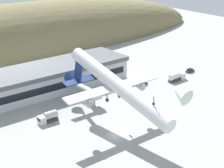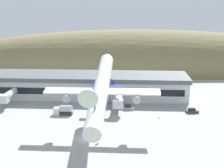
{
  "view_description": "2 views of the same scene",
  "coord_description": "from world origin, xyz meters",
  "px_view_note": "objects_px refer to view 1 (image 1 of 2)",
  "views": [
    {
      "loc": [
        -59.68,
        -73.34,
        52.6
      ],
      "look_at": [
        2.85,
        4.96,
        13.68
      ],
      "focal_mm": 60.0,
      "sensor_mm": 36.0,
      "label": 1
    },
    {
      "loc": [
        12.05,
        -79.02,
        35.31
      ],
      "look_at": [
        6.49,
        9.13,
        13.51
      ],
      "focal_mm": 50.0,
      "sensor_mm": 36.0,
      "label": 2
    }
  ],
  "objects_px": {
    "service_car_2": "(142,84)",
    "box_truck": "(177,77)",
    "cargo_airplane": "(116,86)",
    "traffic_cone_0": "(130,97)",
    "service_car_0": "(190,71)",
    "traffic_cone_1": "(99,107)",
    "service_car_1": "(93,96)",
    "jetway_1": "(86,90)",
    "fuel_truck": "(48,117)",
    "terminal_building": "(9,86)"
  },
  "relations": [
    {
      "from": "service_car_1",
      "to": "box_truck",
      "type": "xyz_separation_m",
      "value": [
        36.16,
        -6.87,
        0.81
      ]
    },
    {
      "from": "cargo_airplane",
      "to": "fuel_truck",
      "type": "relative_size",
      "value": 8.29
    },
    {
      "from": "service_car_1",
      "to": "service_car_2",
      "type": "xyz_separation_m",
      "value": [
        21.94,
        -2.19,
        -0.02
      ]
    },
    {
      "from": "service_car_1",
      "to": "service_car_2",
      "type": "relative_size",
      "value": 0.95
    },
    {
      "from": "jetway_1",
      "to": "traffic_cone_1",
      "type": "bearing_deg",
      "value": -89.16
    },
    {
      "from": "terminal_building",
      "to": "traffic_cone_1",
      "type": "distance_m",
      "value": 32.65
    },
    {
      "from": "service_car_0",
      "to": "traffic_cone_1",
      "type": "distance_m",
      "value": 51.67
    },
    {
      "from": "service_car_2",
      "to": "box_truck",
      "type": "distance_m",
      "value": 15.0
    },
    {
      "from": "cargo_airplane",
      "to": "service_car_0",
      "type": "bearing_deg",
      "value": 18.25
    },
    {
      "from": "cargo_airplane",
      "to": "box_truck",
      "type": "bearing_deg",
      "value": 19.02
    },
    {
      "from": "service_car_0",
      "to": "fuel_truck",
      "type": "distance_m",
      "value": 70.0
    },
    {
      "from": "jetway_1",
      "to": "cargo_airplane",
      "type": "distance_m",
      "value": 23.37
    },
    {
      "from": "cargo_airplane",
      "to": "service_car_0",
      "type": "xyz_separation_m",
      "value": [
        55.53,
        18.31,
        -12.44
      ]
    },
    {
      "from": "traffic_cone_0",
      "to": "service_car_1",
      "type": "bearing_deg",
      "value": 139.32
    },
    {
      "from": "jetway_1",
      "to": "fuel_truck",
      "type": "xyz_separation_m",
      "value": [
        -18.36,
        -6.06,
        -2.47
      ]
    },
    {
      "from": "traffic_cone_1",
      "to": "fuel_truck",
      "type": "bearing_deg",
      "value": 175.14
    },
    {
      "from": "cargo_airplane",
      "to": "service_car_1",
      "type": "relative_size",
      "value": 12.57
    },
    {
      "from": "cargo_airplane",
      "to": "traffic_cone_0",
      "type": "xyz_separation_m",
      "value": [
        17.48,
        13.24,
        -12.82
      ]
    },
    {
      "from": "terminal_building",
      "to": "service_car_0",
      "type": "xyz_separation_m",
      "value": [
        72.01,
        -20.11,
        -4.48
      ]
    },
    {
      "from": "service_car_1",
      "to": "traffic_cone_0",
      "type": "relative_size",
      "value": 7.18
    },
    {
      "from": "terminal_building",
      "to": "traffic_cone_0",
      "type": "distance_m",
      "value": 42.55
    },
    {
      "from": "box_truck",
      "to": "jetway_1",
      "type": "bearing_deg",
      "value": 171.2
    },
    {
      "from": "jetway_1",
      "to": "cargo_airplane",
      "type": "xyz_separation_m",
      "value": [
        -3.97,
        -21.15,
        9.11
      ]
    },
    {
      "from": "terminal_building",
      "to": "service_car_2",
      "type": "bearing_deg",
      "value": -22.21
    },
    {
      "from": "service_car_2",
      "to": "box_truck",
      "type": "height_order",
      "value": "box_truck"
    },
    {
      "from": "service_car_2",
      "to": "traffic_cone_1",
      "type": "height_order",
      "value": "service_car_2"
    },
    {
      "from": "box_truck",
      "to": "traffic_cone_1",
      "type": "bearing_deg",
      "value": -177.82
    },
    {
      "from": "service_car_1",
      "to": "traffic_cone_1",
      "type": "xyz_separation_m",
      "value": [
        -3.33,
        -8.37,
        -0.41
      ]
    },
    {
      "from": "jetway_1",
      "to": "service_car_2",
      "type": "bearing_deg",
      "value": -3.27
    },
    {
      "from": "service_car_0",
      "to": "traffic_cone_1",
      "type": "height_order",
      "value": "service_car_0"
    },
    {
      "from": "jetway_1",
      "to": "terminal_building",
      "type": "bearing_deg",
      "value": 139.83
    },
    {
      "from": "jetway_1",
      "to": "traffic_cone_0",
      "type": "distance_m",
      "value": 16.09
    },
    {
      "from": "terminal_building",
      "to": "cargo_airplane",
      "type": "bearing_deg",
      "value": -66.78
    },
    {
      "from": "terminal_building",
      "to": "traffic_cone_0",
      "type": "height_order",
      "value": "terminal_building"
    },
    {
      "from": "jetway_1",
      "to": "traffic_cone_0",
      "type": "relative_size",
      "value": 27.08
    },
    {
      "from": "terminal_building",
      "to": "service_car_2",
      "type": "distance_m",
      "value": 49.71
    },
    {
      "from": "service_car_0",
      "to": "box_truck",
      "type": "xyz_separation_m",
      "value": [
        -11.96,
        -3.28,
        0.85
      ]
    },
    {
      "from": "service_car_2",
      "to": "traffic_cone_0",
      "type": "relative_size",
      "value": 7.57
    },
    {
      "from": "traffic_cone_0",
      "to": "traffic_cone_1",
      "type": "xyz_separation_m",
      "value": [
        -13.4,
        0.28,
        0.0
      ]
    },
    {
      "from": "box_truck",
      "to": "terminal_building",
      "type": "bearing_deg",
      "value": 158.72
    },
    {
      "from": "terminal_building",
      "to": "service_car_2",
      "type": "height_order",
      "value": "terminal_building"
    },
    {
      "from": "terminal_building",
      "to": "box_truck",
      "type": "bearing_deg",
      "value": -21.28
    },
    {
      "from": "terminal_building",
      "to": "jetway_1",
      "type": "distance_m",
      "value": 26.79
    },
    {
      "from": "service_car_1",
      "to": "box_truck",
      "type": "height_order",
      "value": "box_truck"
    },
    {
      "from": "service_car_1",
      "to": "terminal_building",
      "type": "bearing_deg",
      "value": 145.33
    },
    {
      "from": "traffic_cone_0",
      "to": "fuel_truck",
      "type": "bearing_deg",
      "value": 176.68
    },
    {
      "from": "terminal_building",
      "to": "traffic_cone_1",
      "type": "relative_size",
      "value": 162.94
    },
    {
      "from": "jetway_1",
      "to": "service_car_2",
      "type": "height_order",
      "value": "jetway_1"
    },
    {
      "from": "service_car_0",
      "to": "traffic_cone_0",
      "type": "bearing_deg",
      "value": -172.42
    },
    {
      "from": "fuel_truck",
      "to": "traffic_cone_1",
      "type": "distance_m",
      "value": 18.58
    }
  ]
}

